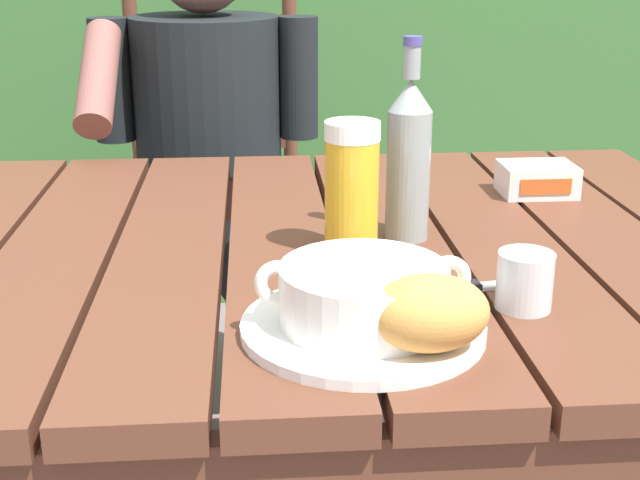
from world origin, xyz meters
TOP-DOWN VIEW (x-y plane):
  - dining_table at (0.00, 0.00)m, footprint 1.37×0.96m
  - hedge_backdrop at (-0.01, 1.85)m, footprint 3.90×0.90m
  - chair_near_diner at (-0.13, 0.92)m, footprint 0.43×0.46m
  - person_eating at (-0.14, 0.72)m, footprint 0.48×0.47m
  - serving_plate at (0.08, -0.31)m, footprint 0.26×0.26m
  - soup_bowl at (0.08, -0.31)m, footprint 0.23×0.18m
  - bread_roll at (0.13, -0.38)m, footprint 0.13×0.10m
  - beer_glass at (0.09, -0.07)m, footprint 0.07×0.07m
  - beer_bottle at (0.17, -0.01)m, footprint 0.06×0.06m
  - water_glass_small at (0.26, -0.26)m, footprint 0.06×0.06m
  - butter_tub at (0.42, 0.19)m, footprint 0.12×0.09m
  - table_knife at (0.23, -0.20)m, footprint 0.14×0.04m

SIDE VIEW (x-z plane):
  - chair_near_diner at x=-0.13m, z-range -0.03..1.01m
  - dining_table at x=0.00m, z-range 0.29..1.05m
  - person_eating at x=-0.14m, z-range 0.11..1.32m
  - table_knife at x=0.23m, z-range 0.76..0.77m
  - serving_plate at x=0.08m, z-range 0.76..0.77m
  - butter_tub at x=0.42m, z-range 0.76..0.81m
  - water_glass_small at x=0.26m, z-range 0.76..0.83m
  - soup_bowl at x=0.08m, z-range 0.77..0.84m
  - bread_roll at x=0.13m, z-range 0.77..0.85m
  - beer_glass at x=0.09m, z-range 0.76..0.94m
  - beer_bottle at x=0.17m, z-range 0.74..1.01m
  - hedge_backdrop at x=-0.01m, z-range -0.13..1.94m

